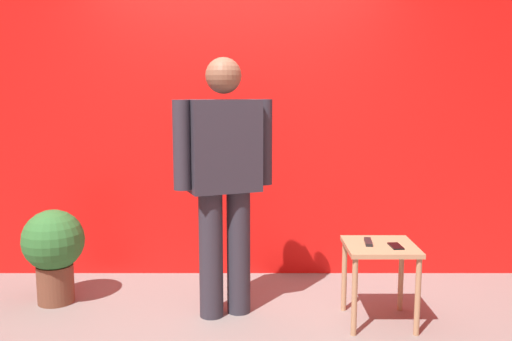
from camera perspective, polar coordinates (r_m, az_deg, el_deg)
The scene contains 6 objects.
back_wall_red at distance 4.49m, azimuth -2.05°, elevation 9.42°, with size 6.35×0.12×3.23m, color red.
standing_person at distance 3.63m, azimuth -3.58°, elevation -0.39°, with size 0.68×0.39×1.75m.
side_table at distance 3.71m, azimuth 12.65°, elevation -8.95°, with size 0.46×0.46×0.53m.
cell_phone at distance 3.65m, azimuth 14.23°, elevation -7.67°, with size 0.07×0.14×0.01m, color black.
tv_remote at distance 3.68m, azimuth 11.47°, elevation -7.33°, with size 0.04×0.17×0.02m, color black.
potted_plant at distance 4.22m, azimuth -20.68°, elevation -7.64°, with size 0.44×0.44×0.69m.
Camera 1 is at (0.14, -3.14, 1.53)m, focal length 38.14 mm.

